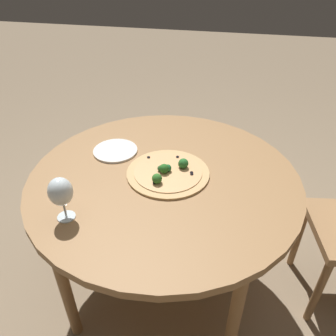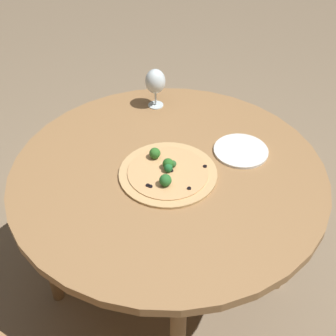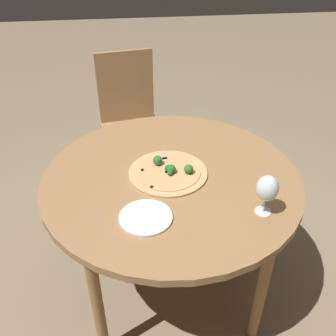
{
  "view_description": "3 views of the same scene",
  "coord_description": "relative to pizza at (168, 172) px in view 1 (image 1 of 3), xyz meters",
  "views": [
    {
      "loc": [
        -0.25,
        1.09,
        1.57
      ],
      "look_at": [
        -0.01,
        -0.01,
        0.77
      ],
      "focal_mm": 35.0,
      "sensor_mm": 36.0,
      "label": 1
    },
    {
      "loc": [
        -0.96,
        -0.85,
        1.85
      ],
      "look_at": [
        -0.01,
        -0.01,
        0.77
      ],
      "focal_mm": 50.0,
      "sensor_mm": 36.0,
      "label": 2
    },
    {
      "loc": [
        1.34,
        -0.18,
        1.73
      ],
      "look_at": [
        -0.01,
        -0.01,
        0.77
      ],
      "focal_mm": 40.0,
      "sensor_mm": 36.0,
      "label": 3
    }
  ],
  "objects": [
    {
      "name": "ground_plane",
      "position": [
        0.02,
        0.01,
        -0.75
      ],
      "size": [
        12.0,
        12.0,
        0.0
      ],
      "primitive_type": "plane",
      "color": "#847056"
    },
    {
      "name": "pizza",
      "position": [
        0.0,
        0.0,
        0.0
      ],
      "size": [
        0.35,
        0.35,
        0.06
      ],
      "color": "tan",
      "rests_on": "dining_table"
    },
    {
      "name": "dining_table",
      "position": [
        0.02,
        0.01,
        -0.08
      ],
      "size": [
        1.15,
        1.15,
        0.74
      ],
      "color": "olive",
      "rests_on": "ground_plane"
    },
    {
      "name": "wine_glass",
      "position": [
        0.3,
        0.34,
        0.11
      ],
      "size": [
        0.09,
        0.09,
        0.17
      ],
      "color": "silver",
      "rests_on": "dining_table"
    },
    {
      "name": "plate_near",
      "position": [
        0.28,
        -0.12,
        -0.01
      ],
      "size": [
        0.21,
        0.21,
        0.01
      ],
      "color": "silver",
      "rests_on": "dining_table"
    }
  ]
}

